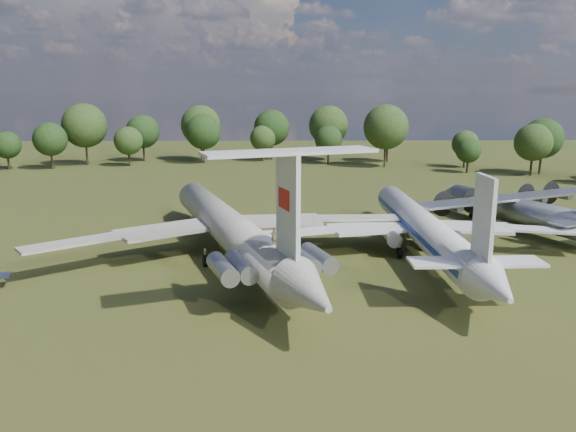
{
  "coord_description": "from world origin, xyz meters",
  "views": [
    {
      "loc": [
        7.44,
        -57.99,
        18.12
      ],
      "look_at": [
        8.62,
        0.51,
        5.0
      ],
      "focal_mm": 35.0,
      "sensor_mm": 36.0,
      "label": 1
    }
  ],
  "objects_px": {
    "il62_airliner": "(229,234)",
    "person_on_il62": "(274,236)",
    "an12_transport": "(516,214)",
    "tu104_jet": "(423,234)"
  },
  "relations": [
    {
      "from": "il62_airliner",
      "to": "person_on_il62",
      "type": "distance_m",
      "value": 15.5
    },
    {
      "from": "an12_transport",
      "to": "person_on_il62",
      "type": "relative_size",
      "value": 21.5
    },
    {
      "from": "il62_airliner",
      "to": "tu104_jet",
      "type": "distance_m",
      "value": 21.68
    },
    {
      "from": "il62_airliner",
      "to": "tu104_jet",
      "type": "xyz_separation_m",
      "value": [
        21.67,
        0.63,
        -0.25
      ]
    },
    {
      "from": "il62_airliner",
      "to": "an12_transport",
      "type": "distance_m",
      "value": 38.73
    },
    {
      "from": "il62_airliner",
      "to": "an12_transport",
      "type": "height_order",
      "value": "il62_airliner"
    },
    {
      "from": "person_on_il62",
      "to": "tu104_jet",
      "type": "bearing_deg",
      "value": -175.09
    },
    {
      "from": "an12_transport",
      "to": "person_on_il62",
      "type": "distance_m",
      "value": 41.39
    },
    {
      "from": "tu104_jet",
      "to": "person_on_il62",
      "type": "distance_m",
      "value": 22.65
    },
    {
      "from": "il62_airliner",
      "to": "an12_transport",
      "type": "bearing_deg",
      "value": -1.48
    }
  ]
}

